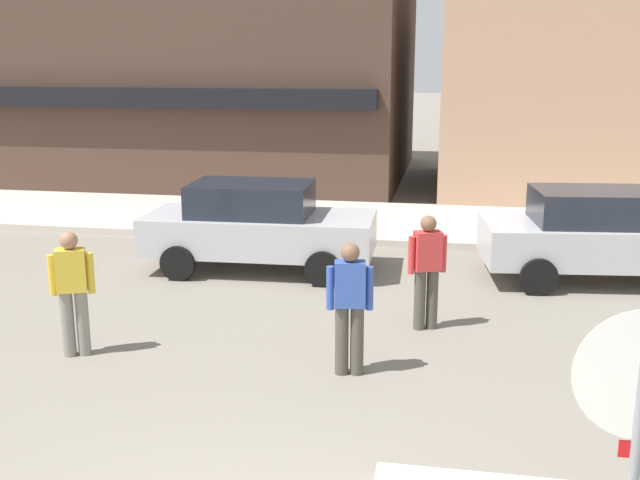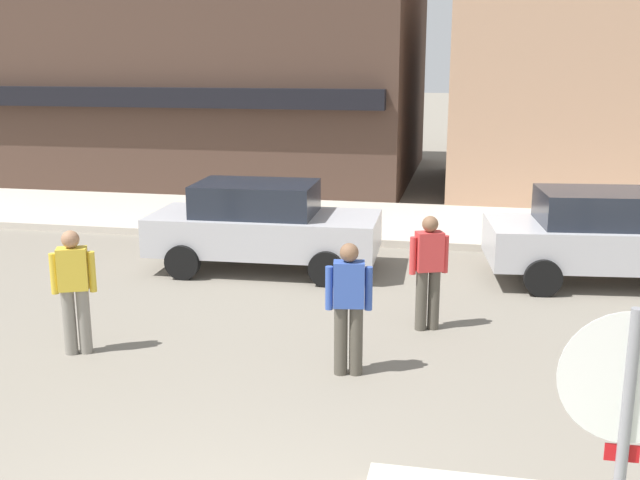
# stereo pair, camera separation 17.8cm
# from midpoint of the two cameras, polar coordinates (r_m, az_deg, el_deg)

# --- Properties ---
(kerb_far) EXTENTS (80.00, 4.00, 0.15)m
(kerb_far) POSITION_cam_midpoint_polar(r_m,az_deg,el_deg) (16.91, 5.69, 1.32)
(kerb_far) COLOR beige
(kerb_far) RESTS_ON ground
(stop_sign) EXTENTS (0.82, 0.07, 2.30)m
(stop_sign) POSITION_cam_midpoint_polar(r_m,az_deg,el_deg) (4.93, 23.15, -13.45)
(stop_sign) COLOR gray
(stop_sign) RESTS_ON ground
(parked_car_nearest) EXTENTS (4.05, 1.98, 1.56)m
(parked_car_nearest) POSITION_cam_midpoint_polar(r_m,az_deg,el_deg) (13.25, -4.01, 1.17)
(parked_car_nearest) COLOR #B7B7BC
(parked_car_nearest) RESTS_ON ground
(parked_car_second) EXTENTS (4.16, 2.21, 1.56)m
(parked_car_second) POSITION_cam_midpoint_polar(r_m,az_deg,el_deg) (13.34, 21.48, 0.32)
(parked_car_second) COLOR #B7B7BC
(parked_car_second) RESTS_ON ground
(pedestrian_crossing_near) EXTENTS (0.54, 0.34, 1.61)m
(pedestrian_crossing_near) POSITION_cam_midpoint_polar(r_m,az_deg,el_deg) (10.35, 8.76, -2.21)
(pedestrian_crossing_near) COLOR #4C473D
(pedestrian_crossing_near) RESTS_ON ground
(pedestrian_crossing_far) EXTENTS (0.54, 0.34, 1.61)m
(pedestrian_crossing_far) POSITION_cam_midpoint_polar(r_m,az_deg,el_deg) (9.86, -17.73, -3.52)
(pedestrian_crossing_far) COLOR gray
(pedestrian_crossing_far) RESTS_ON ground
(pedestrian_kerb_side) EXTENTS (0.56, 0.27, 1.61)m
(pedestrian_kerb_side) POSITION_cam_midpoint_polar(r_m,az_deg,el_deg) (8.79, 2.78, -4.96)
(pedestrian_kerb_side) COLOR #4C473D
(pedestrian_kerb_side) RESTS_ON ground
(building_corner_shop) EXTENTS (12.15, 10.36, 7.05)m
(building_corner_shop) POSITION_cam_midpoint_polar(r_m,az_deg,el_deg) (24.57, -6.76, 13.25)
(building_corner_shop) COLOR #473328
(building_corner_shop) RESTS_ON ground
(building_storefront_left_near) EXTENTS (8.07, 7.63, 6.47)m
(building_storefront_left_near) POSITION_cam_midpoint_polar(r_m,az_deg,el_deg) (22.40, 20.78, 11.70)
(building_storefront_left_near) COLOR tan
(building_storefront_left_near) RESTS_ON ground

